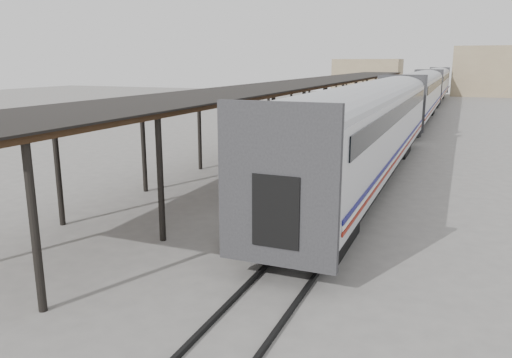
{
  "coord_description": "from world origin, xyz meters",
  "views": [
    {
      "loc": [
        7.12,
        -14.76,
        5.56
      ],
      "look_at": [
        0.89,
        0.35,
        1.7
      ],
      "focal_mm": 35.0,
      "sensor_mm": 36.0,
      "label": 1
    }
  ],
  "objects_px": {
    "baggage_cart": "(251,220)",
    "porter": "(243,190)",
    "pedestrian": "(298,146)",
    "luggage_tug": "(329,132)"
  },
  "relations": [
    {
      "from": "luggage_tug",
      "to": "porter",
      "type": "relative_size",
      "value": 0.85
    },
    {
      "from": "baggage_cart",
      "to": "porter",
      "type": "distance_m",
      "value": 1.31
    },
    {
      "from": "luggage_tug",
      "to": "pedestrian",
      "type": "distance_m",
      "value": 8.38
    },
    {
      "from": "baggage_cart",
      "to": "luggage_tug",
      "type": "distance_m",
      "value": 21.52
    },
    {
      "from": "luggage_tug",
      "to": "porter",
      "type": "height_order",
      "value": "porter"
    },
    {
      "from": "porter",
      "to": "pedestrian",
      "type": "relative_size",
      "value": 1.07
    },
    {
      "from": "baggage_cart",
      "to": "porter",
      "type": "relative_size",
      "value": 1.38
    },
    {
      "from": "baggage_cart",
      "to": "pedestrian",
      "type": "relative_size",
      "value": 1.48
    },
    {
      "from": "baggage_cart",
      "to": "luggage_tug",
      "type": "bearing_deg",
      "value": 89.5
    },
    {
      "from": "luggage_tug",
      "to": "pedestrian",
      "type": "height_order",
      "value": "pedestrian"
    }
  ]
}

